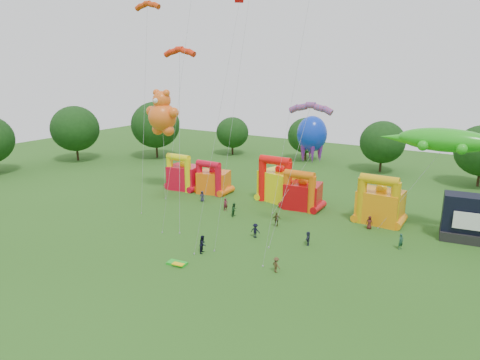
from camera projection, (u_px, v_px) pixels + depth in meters
The scene contains 23 objects.
ground at pixel (144, 282), 39.68m from camera, with size 160.00×160.00×0.00m, color #285718.
tree_ring at pixel (135, 215), 39.14m from camera, with size 122.21×124.30×12.07m.
bouncy_castle_0 at pixel (183, 175), 69.14m from camera, with size 5.25×4.49×5.97m.
bouncy_castle_1 at pixel (213, 180), 67.17m from camera, with size 5.40×4.74×5.33m.
bouncy_castle_2 at pixel (279, 183), 63.13m from camera, with size 6.14×5.38×6.93m.
bouncy_castle_3 at pixel (302, 193), 59.71m from camera, with size 5.27×4.47×5.69m.
bouncy_castle_4 at pixel (380, 204), 54.29m from camera, with size 5.50×4.52×6.50m.
teddy_bear_kite at pixel (163, 138), 65.52m from camera, with size 6.12×5.79×16.09m.
gecko_kite at pixel (423, 170), 50.20m from camera, with size 13.35×4.85×12.73m.
octopus_kite at pixel (300, 164), 58.75m from camera, with size 4.97×8.05×12.94m.
parafoil_kites at pixel (191, 135), 52.08m from camera, with size 28.29×8.50×28.32m.
diamond_kites at pixel (227, 106), 44.61m from camera, with size 17.21×9.41×35.01m.
folded_kite_bundle at pixel (177, 263), 43.19m from camera, with size 2.11×1.29×0.31m.
spectator_0 at pixel (202, 196), 63.08m from camera, with size 0.78×0.51×1.60m, color #24233B.
spectator_1 at pixel (226, 204), 59.05m from camera, with size 0.65×0.43×1.79m, color #5A1927.
spectator_2 at pixel (234, 210), 56.82m from camera, with size 0.90×0.70×1.85m, color #193E1D.
spectator_3 at pixel (255, 231), 49.82m from camera, with size 1.12×0.64×1.73m, color black.
spectator_4 at pixel (277, 219), 53.25m from camera, with size 1.07×0.45×1.83m, color #433D1B.
spectator_5 at pixel (308, 238), 47.79m from camera, with size 1.47×0.47×1.59m, color #262B40.
spectator_6 at pixel (369, 223), 52.46m from camera, with size 0.81×0.53×1.66m, color #4F1B16.
spectator_7 at pixel (401, 241), 46.66m from camera, with size 0.65×0.43×1.79m, color #1B4531.
spectator_8 at pixel (203, 244), 45.76m from camera, with size 0.96×0.75×1.97m, color black.
spectator_9 at pixel (276, 265), 41.47m from camera, with size 1.01×0.58×1.56m, color #48361D.
Camera 1 is at (26.41, -25.84, 19.52)m, focal length 32.00 mm.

